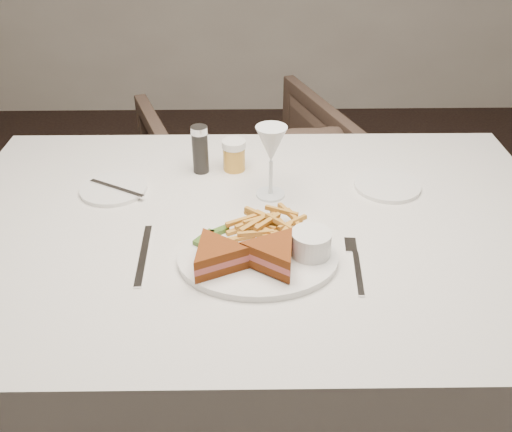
{
  "coord_description": "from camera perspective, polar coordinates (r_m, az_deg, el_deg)",
  "views": [
    {
      "loc": [
        -0.29,
        -1.02,
        1.44
      ],
      "look_at": [
        -0.27,
        -0.02,
        0.8
      ],
      "focal_mm": 40.0,
      "sensor_mm": 36.0,
      "label": 1
    }
  ],
  "objects": [
    {
      "name": "table",
      "position": [
        1.5,
        -0.03,
        -12.73
      ],
      "size": [
        1.38,
        0.92,
        0.75
      ],
      "primitive_type": "cube",
      "rotation": [
        0.0,
        0.0,
        -0.0
      ],
      "color": "silver",
      "rests_on": "ground"
    },
    {
      "name": "table_setting",
      "position": [
        1.2,
        0.13,
        -0.39
      ],
      "size": [
        0.82,
        0.63,
        0.18
      ],
      "color": "white",
      "rests_on": "table"
    },
    {
      "name": "chair_far",
      "position": [
        2.24,
        -1.13,
        3.84
      ],
      "size": [
        0.87,
        0.84,
        0.71
      ],
      "primitive_type": "imported",
      "rotation": [
        0.0,
        0.0,
        3.48
      ],
      "color": "#49372D",
      "rests_on": "ground"
    }
  ]
}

